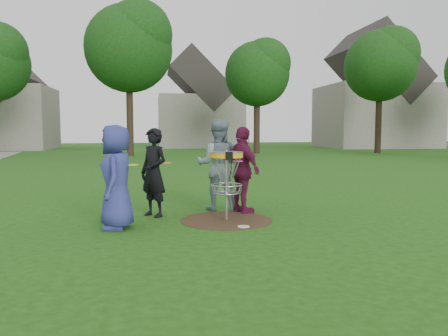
{
  "coord_description": "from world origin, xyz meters",
  "views": [
    {
      "loc": [
        -1.35,
        -8.29,
        1.77
      ],
      "look_at": [
        0.0,
        0.3,
        1.0
      ],
      "focal_mm": 35.0,
      "sensor_mm": 36.0,
      "label": 1
    }
  ],
  "objects": [
    {
      "name": "house_row",
      "position": [
        4.78,
        33.07,
        4.14
      ],
      "size": [
        44.5,
        10.65,
        11.62
      ],
      "color": "gray",
      "rests_on": "ground"
    },
    {
      "name": "disc_golf_basket",
      "position": [
        0.0,
        -0.0,
        1.02
      ],
      "size": [
        0.66,
        0.67,
        1.38
      ],
      "color": "#9EA0A5",
      "rests_on": "ground"
    },
    {
      "name": "disc_on_grass",
      "position": [
        0.21,
        -0.65,
        0.01
      ],
      "size": [
        0.22,
        0.22,
        0.02
      ],
      "primitive_type": "cylinder",
      "color": "white",
      "rests_on": "ground"
    },
    {
      "name": "player_blue",
      "position": [
        -2.04,
        -0.39,
        0.93
      ],
      "size": [
        0.62,
        0.93,
        1.86
      ],
      "primitive_type": "imported",
      "rotation": [
        0.0,
        0.0,
        -1.61
      ],
      "color": "navy",
      "rests_on": "ground"
    },
    {
      "name": "ground",
      "position": [
        0.0,
        0.0,
        0.0
      ],
      "size": [
        100.0,
        100.0,
        0.0
      ],
      "primitive_type": "plane",
      "color": "#19470F",
      "rests_on": "ground"
    },
    {
      "name": "player_black",
      "position": [
        -1.39,
        0.62,
        0.9
      ],
      "size": [
        0.76,
        0.77,
        1.8
      ],
      "primitive_type": "imported",
      "rotation": [
        0.0,
        0.0,
        -0.82
      ],
      "color": "black",
      "rests_on": "ground"
    },
    {
      "name": "player_maroon",
      "position": [
        0.46,
        0.7,
        0.92
      ],
      "size": [
        0.84,
        1.16,
        1.83
      ],
      "primitive_type": "imported",
      "rotation": [
        0.0,
        0.0,
        1.98
      ],
      "color": "#5C1534",
      "rests_on": "ground"
    },
    {
      "name": "dirt_patch",
      "position": [
        0.0,
        0.0,
        0.0
      ],
      "size": [
        1.8,
        1.8,
        0.01
      ],
      "primitive_type": "cylinder",
      "color": "#47331E",
      "rests_on": "ground"
    },
    {
      "name": "tree_row",
      "position": [
        0.44,
        20.67,
        6.21
      ],
      "size": [
        51.2,
        17.42,
        9.9
      ],
      "color": "#38281C",
      "rests_on": "ground"
    },
    {
      "name": "player_grey",
      "position": [
        -0.0,
        1.16,
        1.0
      ],
      "size": [
        1.11,
        0.94,
        2.0
      ],
      "primitive_type": "imported",
      "rotation": [
        0.0,
        0.0,
        2.93
      ],
      "color": "gray",
      "rests_on": "ground"
    },
    {
      "name": "held_discs",
      "position": [
        -0.65,
        0.38,
        1.15
      ],
      "size": [
        2.3,
        1.43,
        0.14
      ],
      "color": "#ABFA1B",
      "rests_on": "ground"
    }
  ]
}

